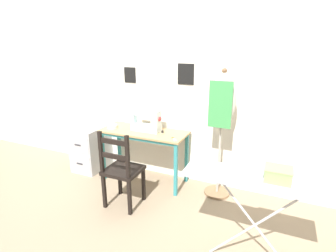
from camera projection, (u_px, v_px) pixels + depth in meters
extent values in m
plane|color=gray|center=(137.00, 188.00, 3.49)|extent=(14.00, 14.00, 0.00)
cube|color=silver|center=(153.00, 87.00, 3.58)|extent=(10.00, 0.05, 2.55)
cube|color=black|center=(130.00, 75.00, 3.65)|extent=(0.18, 0.01, 0.21)
cube|color=black|center=(186.00, 74.00, 3.32)|extent=(0.22, 0.01, 0.26)
cube|color=tan|center=(144.00, 132.00, 3.49)|extent=(1.17, 0.47, 0.02)
cube|color=teal|center=(136.00, 139.00, 3.32)|extent=(1.09, 0.03, 0.04)
cube|color=teal|center=(103.00, 156.00, 3.63)|extent=(0.04, 0.04, 0.70)
cube|color=teal|center=(176.00, 170.00, 3.22)|extent=(0.04, 0.04, 0.70)
cube|color=teal|center=(119.00, 146.00, 3.98)|extent=(0.04, 0.04, 0.70)
cube|color=teal|center=(187.00, 158.00, 3.56)|extent=(0.04, 0.04, 0.70)
cube|color=silver|center=(146.00, 128.00, 3.48)|extent=(0.39, 0.16, 0.08)
cube|color=silver|center=(156.00, 119.00, 3.38)|extent=(0.09, 0.14, 0.20)
cube|color=silver|center=(144.00, 112.00, 3.43)|extent=(0.34, 0.12, 0.07)
cube|color=silver|center=(134.00, 119.00, 3.52)|extent=(0.04, 0.09, 0.13)
cylinder|color=#B22D2D|center=(160.00, 119.00, 3.36)|extent=(0.02, 0.06, 0.06)
cylinder|color=#99999E|center=(156.00, 110.00, 3.35)|extent=(0.01, 0.01, 0.02)
cylinder|color=silver|center=(112.00, 126.00, 3.59)|extent=(0.14, 0.14, 0.05)
cylinder|color=gray|center=(112.00, 125.00, 3.59)|extent=(0.11, 0.11, 0.01)
cube|color=silver|center=(175.00, 139.00, 3.16)|extent=(0.08, 0.07, 0.00)
cube|color=silver|center=(174.00, 140.00, 3.16)|extent=(0.06, 0.09, 0.00)
torus|color=#DB511E|center=(172.00, 138.00, 3.22)|extent=(0.03, 0.03, 0.01)
torus|color=#DB511E|center=(173.00, 138.00, 3.22)|extent=(0.03, 0.03, 0.01)
cylinder|color=black|center=(162.00, 132.00, 3.39)|extent=(0.03, 0.03, 0.04)
cylinder|color=beige|center=(162.00, 130.00, 3.39)|extent=(0.04, 0.04, 0.00)
cylinder|color=beige|center=(162.00, 133.00, 3.40)|extent=(0.04, 0.04, 0.00)
cube|color=black|center=(123.00, 170.00, 3.02)|extent=(0.40, 0.38, 0.04)
cube|color=black|center=(120.00, 179.00, 3.30)|extent=(0.04, 0.04, 0.42)
cube|color=black|center=(144.00, 184.00, 3.17)|extent=(0.04, 0.04, 0.42)
cube|color=black|center=(104.00, 191.00, 3.02)|extent=(0.04, 0.04, 0.42)
cube|color=black|center=(130.00, 198.00, 2.89)|extent=(0.04, 0.04, 0.42)
cube|color=black|center=(101.00, 152.00, 2.87)|extent=(0.04, 0.04, 0.48)
cube|color=black|center=(128.00, 157.00, 2.74)|extent=(0.04, 0.04, 0.48)
cube|color=black|center=(113.00, 142.00, 2.76)|extent=(0.34, 0.02, 0.06)
cube|color=black|center=(114.00, 157.00, 2.81)|extent=(0.34, 0.02, 0.06)
cube|color=#B7B7BC|center=(91.00, 148.00, 3.97)|extent=(0.40, 0.53, 0.66)
cube|color=#A8A8AD|center=(78.00, 145.00, 3.69)|extent=(0.37, 0.01, 0.24)
cube|color=#333338|center=(77.00, 145.00, 3.69)|extent=(0.10, 0.01, 0.02)
cube|color=#A8A8AD|center=(80.00, 163.00, 3.78)|extent=(0.37, 0.01, 0.24)
cube|color=#333338|center=(80.00, 164.00, 3.77)|extent=(0.10, 0.01, 0.02)
cylinder|color=#846647|center=(217.00, 192.00, 3.36)|extent=(0.32, 0.32, 0.03)
cylinder|color=#ADA89E|center=(219.00, 157.00, 3.21)|extent=(0.03, 0.03, 0.97)
ellipsoid|color=beige|center=(223.00, 100.00, 3.00)|extent=(0.31, 0.22, 0.63)
sphere|color=brown|center=(225.00, 71.00, 2.90)|extent=(0.06, 0.06, 0.06)
cube|color=#3D934C|center=(220.00, 105.00, 2.91)|extent=(0.26, 0.01, 0.53)
cube|color=#ADB2B7|center=(260.00, 180.00, 2.03)|extent=(1.20, 0.33, 0.02)
cylinder|color=#B7B7BC|center=(255.00, 225.00, 2.16)|extent=(0.74, 0.02, 0.83)
cylinder|color=#B7B7BC|center=(255.00, 225.00, 2.16)|extent=(0.74, 0.02, 0.83)
cube|color=#8EB266|center=(278.00, 175.00, 1.98)|extent=(0.19, 0.16, 0.10)
cube|color=#9DC470|center=(279.00, 168.00, 1.97)|extent=(0.20, 0.17, 0.01)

